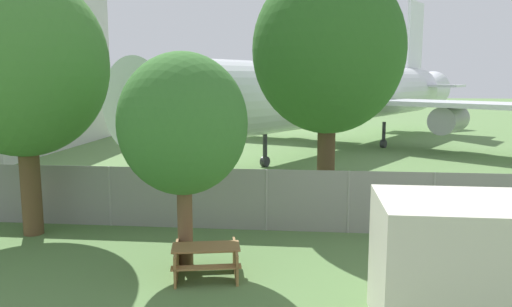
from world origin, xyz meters
name	(u,v)px	position (x,y,z in m)	size (l,w,h in m)	color
perimeter_fence	(266,200)	(0.00, 10.76, 0.98)	(56.07, 0.07, 1.96)	gray
airplane	(348,94)	(4.01, 30.74, 3.68)	(27.86, 34.45, 11.44)	silver
portable_cabin	(508,270)	(4.93, 4.66, 1.29)	(4.75, 2.42, 2.59)	beige
picnic_bench_near_cabin	(206,258)	(-1.15, 6.92, 0.47)	(1.88, 1.70, 0.76)	olive
tree_near_hangar	(22,65)	(-7.12, 9.66, 5.15)	(4.98, 4.98, 7.92)	brown
tree_left_of_cabin	(328,51)	(1.96, 13.89, 5.74)	(5.45, 5.45, 8.77)	#4C3823
tree_far_right	(183,125)	(-1.82, 7.60, 3.63)	(3.22, 3.22, 5.43)	brown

